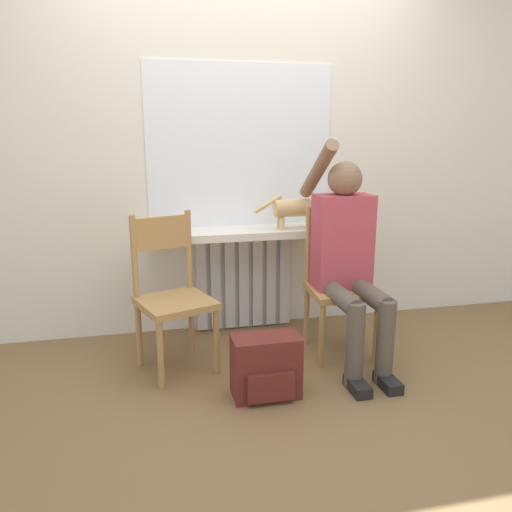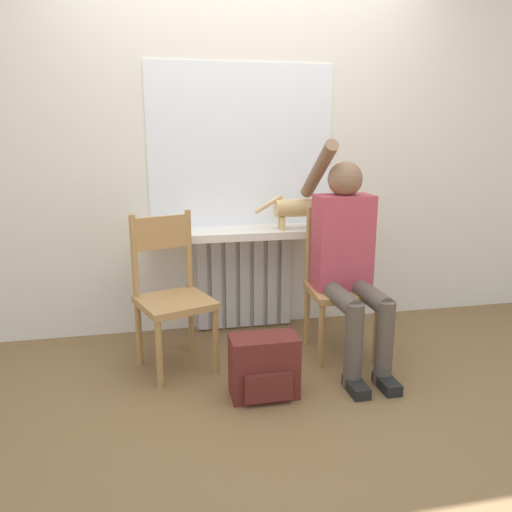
# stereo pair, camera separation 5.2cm
# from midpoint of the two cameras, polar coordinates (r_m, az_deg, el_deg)

# --- Properties ---
(ground_plane) EXTENTS (12.00, 12.00, 0.00)m
(ground_plane) POSITION_cam_midpoint_polar(r_m,az_deg,el_deg) (2.64, 3.98, -17.12)
(ground_plane) COLOR brown
(wall_with_window) EXTENTS (7.00, 0.06, 2.70)m
(wall_with_window) POSITION_cam_midpoint_polar(r_m,az_deg,el_deg) (3.46, -1.31, 13.71)
(wall_with_window) COLOR white
(wall_with_window) RESTS_ON ground_plane
(radiator) EXTENTS (0.69, 0.08, 0.69)m
(radiator) POSITION_cam_midpoint_polar(r_m,az_deg,el_deg) (3.54, -0.99, -2.83)
(radiator) COLOR silver
(radiator) RESTS_ON ground_plane
(windowsill) EXTENTS (1.31, 0.32, 0.05)m
(windowsill) POSITION_cam_midpoint_polar(r_m,az_deg,el_deg) (3.34, -0.65, 2.68)
(windowsill) COLOR white
(windowsill) RESTS_ON radiator
(window_glass) EXTENTS (1.26, 0.01, 1.07)m
(window_glass) POSITION_cam_midpoint_polar(r_m,az_deg,el_deg) (3.43, -1.19, 12.41)
(window_glass) COLOR white
(window_glass) RESTS_ON windowsill
(chair_left) EXTENTS (0.50, 0.50, 0.91)m
(chair_left) POSITION_cam_midpoint_polar(r_m,az_deg,el_deg) (2.94, -9.09, -4.18)
(chair_left) COLOR #B2844C
(chair_left) RESTS_ON ground_plane
(chair_right) EXTENTS (0.41, 0.41, 0.91)m
(chair_right) POSITION_cam_midpoint_polar(r_m,az_deg,el_deg) (3.16, 10.00, -2.95)
(chair_right) COLOR #B2844C
(chair_right) RESTS_ON ground_plane
(person) EXTENTS (0.36, 0.99, 1.33)m
(person) POSITION_cam_midpoint_polar(r_m,az_deg,el_deg) (2.99, 10.97, 0.16)
(person) COLOR brown
(person) RESTS_ON ground_plane
(cat) EXTENTS (0.50, 0.12, 0.23)m
(cat) POSITION_cam_midpoint_polar(r_m,az_deg,el_deg) (3.34, 5.33, 5.47)
(cat) COLOR #DBB77A
(cat) RESTS_ON windowsill
(backpack) EXTENTS (0.35, 0.22, 0.33)m
(backpack) POSITION_cam_midpoint_polar(r_m,az_deg,el_deg) (2.69, 1.51, -12.59)
(backpack) COLOR maroon
(backpack) RESTS_ON ground_plane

